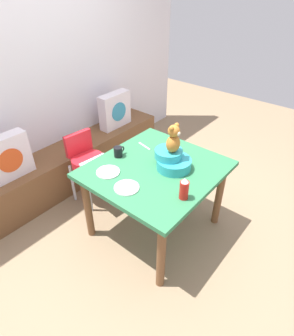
% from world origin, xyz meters
% --- Properties ---
extents(ground_plane, '(8.00, 8.00, 0.00)m').
position_xyz_m(ground_plane, '(0.00, 0.00, 0.00)').
color(ground_plane, '#8C7256').
extents(back_wall, '(4.40, 0.10, 2.60)m').
position_xyz_m(back_wall, '(0.00, 1.54, 1.30)').
color(back_wall, silver).
rests_on(back_wall, ground_plane).
extents(window_bench, '(2.60, 0.44, 0.46)m').
position_xyz_m(window_bench, '(0.00, 1.27, 0.23)').
color(window_bench, brown).
rests_on(window_bench, ground_plane).
extents(pillow_floral_left, '(0.44, 0.15, 0.44)m').
position_xyz_m(pillow_floral_left, '(-0.72, 1.25, 0.68)').
color(pillow_floral_left, silver).
rests_on(pillow_floral_left, window_bench).
extents(pillow_floral_right, '(0.44, 0.15, 0.44)m').
position_xyz_m(pillow_floral_right, '(0.74, 1.25, 0.68)').
color(pillow_floral_right, silver).
rests_on(pillow_floral_right, window_bench).
extents(book_stack, '(0.20, 0.14, 0.05)m').
position_xyz_m(book_stack, '(0.14, 1.27, 0.49)').
color(book_stack, '#4C72AD').
rests_on(book_stack, window_bench).
extents(dining_table, '(1.11, 1.03, 0.74)m').
position_xyz_m(dining_table, '(0.00, 0.00, 0.63)').
color(dining_table, '#2D7247').
rests_on(dining_table, ground_plane).
extents(highchair, '(0.35, 0.48, 0.79)m').
position_xyz_m(highchair, '(-0.10, 0.83, 0.52)').
color(highchair, red).
rests_on(highchair, ground_plane).
extents(infant_seat_teal, '(0.30, 0.33, 0.16)m').
position_xyz_m(infant_seat_teal, '(0.09, -0.10, 0.81)').
color(infant_seat_teal, teal).
rests_on(infant_seat_teal, dining_table).
extents(teddy_bear, '(0.13, 0.12, 0.25)m').
position_xyz_m(teddy_bear, '(0.09, -0.10, 1.02)').
color(teddy_bear, '#B26D2A').
rests_on(teddy_bear, infant_seat_teal).
extents(ketchup_bottle, '(0.07, 0.07, 0.18)m').
position_xyz_m(ketchup_bottle, '(-0.18, -0.41, 0.83)').
color(ketchup_bottle, red).
rests_on(ketchup_bottle, dining_table).
extents(coffee_mug, '(0.12, 0.08, 0.09)m').
position_xyz_m(coffee_mug, '(-0.07, 0.38, 0.79)').
color(coffee_mug, black).
rests_on(coffee_mug, dining_table).
extents(dinner_plate_near, '(0.20, 0.20, 0.01)m').
position_xyz_m(dinner_plate_near, '(-0.37, -0.00, 0.75)').
color(dinner_plate_near, white).
rests_on(dinner_plate_near, dining_table).
extents(dinner_plate_far, '(0.20, 0.20, 0.01)m').
position_xyz_m(dinner_plate_far, '(-0.32, 0.26, 0.75)').
color(dinner_plate_far, white).
rests_on(dinner_plate_far, dining_table).
extents(cell_phone, '(0.16, 0.13, 0.01)m').
position_xyz_m(cell_phone, '(0.37, 0.06, 0.74)').
color(cell_phone, black).
rests_on(cell_phone, dining_table).
extents(table_fork, '(0.05, 0.17, 0.01)m').
position_xyz_m(table_fork, '(0.21, 0.31, 0.74)').
color(table_fork, silver).
rests_on(table_fork, dining_table).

